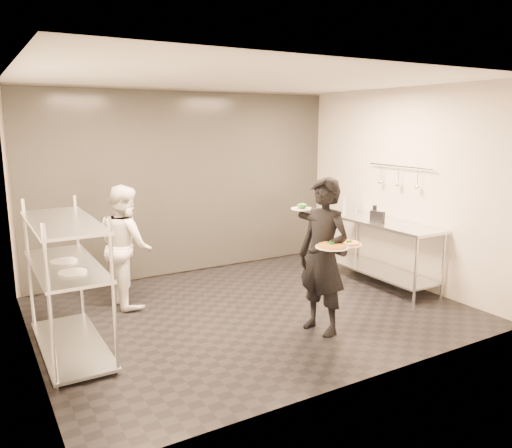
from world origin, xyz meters
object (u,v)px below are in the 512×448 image
waiter (323,256)px  pos_monitor (377,217)px  pizza_plate_far (348,243)px  salad_plate (302,207)px  pizza_plate_near (332,246)px  bottle_dark (375,213)px  bottle_green (344,206)px  bottle_clear (356,206)px  pass_rack (67,278)px  prep_counter (383,242)px  chef (126,246)px

waiter → pos_monitor: bearing=106.6°
pizza_plate_far → salad_plate: size_ratio=1.18×
pizza_plate_near → bottle_dark: bottle_dark is taller
pos_monitor → bottle_green: 0.72m
bottle_clear → bottle_green: bearing=-168.3°
waiter → pos_monitor: waiter is taller
pizza_plate_near → pos_monitor: 2.13m
bottle_green → bottle_dark: bottle_green is taller
pos_monitor → pass_rack: bearing=166.3°
prep_counter → salad_plate: bearing=-161.8°
salad_plate → bottle_green: bearing=37.6°
pizza_plate_near → pos_monitor: bearing=33.9°
pos_monitor → chef: bearing=149.1°
prep_counter → pizza_plate_near: pizza_plate_near is taller
prep_counter → chef: size_ratio=1.16×
pizza_plate_far → pos_monitor: (1.50, 1.12, -0.03)m
prep_counter → salad_plate: size_ratio=7.17×
pass_rack → salad_plate: bearing=-14.2°
prep_counter → bottle_clear: (0.18, 0.80, 0.39)m
prep_counter → waiter: (-1.81, -0.92, 0.24)m
pos_monitor → bottle_green: bottle_green is taller
salad_plate → bottle_green: salad_plate is taller
salad_plate → bottle_dark: size_ratio=1.17×
salad_plate → pizza_plate_far: bearing=-61.1°
pos_monitor → pizza_plate_near: bearing=-160.0°
pass_rack → waiter: size_ratio=0.92×
prep_counter → pizza_plate_far: 2.00m
bottle_clear → chef: bearing=176.4°
prep_counter → bottle_dark: bearing=98.3°
bottle_clear → bottle_dark: size_ratio=0.88×
waiter → pizza_plate_far: bearing=34.1°
pizza_plate_far → bottle_green: (1.50, 1.84, 0.01)m
pizza_plate_near → bottle_clear: bearing=43.7°
bottle_green → bottle_dark: bearing=-80.5°
prep_counter → salad_plate: (-1.89, -0.62, 0.76)m
bottle_green → salad_plate: bearing=-142.4°
pos_monitor → bottle_clear: bearing=55.3°
pos_monitor → bottle_clear: (0.30, 0.78, 0.01)m
bottle_clear → pos_monitor: bearing=-110.8°
salad_plate → pos_monitor: 1.91m
bottle_clear → pizza_plate_near: bearing=-136.3°
pass_rack → salad_plate: size_ratio=6.38×
pos_monitor → bottle_green: (0.00, 0.72, 0.04)m
prep_counter → pizza_plate_near: bearing=-148.1°
prep_counter → pizza_plate_near: (-1.89, -1.17, 0.42)m
pizza_plate_near → salad_plate: bearing=89.5°
prep_counter → bottle_green: bearing=99.2°
prep_counter → pos_monitor: size_ratio=8.08×
bottle_green → bottle_clear: 0.31m
waiter → pizza_plate_near: bearing=-30.7°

